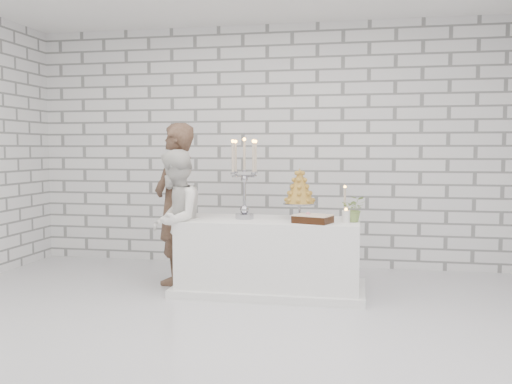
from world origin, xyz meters
The scene contains 12 objects.
ground centered at (0.00, 0.00, 0.00)m, with size 6.00×5.00×0.01m, color silver.
wall_back centered at (0.00, 2.50, 1.50)m, with size 6.00×0.01×3.00m, color white.
wall_front centered at (0.00, -2.50, 1.50)m, with size 6.00×0.01×3.00m, color white.
cake_table centered at (0.26, 1.13, 0.38)m, with size 1.80×0.80×0.75m, color white.
groom centered at (-0.81, 1.35, 0.87)m, with size 0.64×0.42×1.74m, color #432C1F.
bride centered at (-0.69, 0.97, 0.73)m, with size 0.71×0.55×1.46m, color white.
candelabra centered at (0.00, 1.13, 1.16)m, with size 0.33×0.33×0.83m, color #A0A0AA, non-canonical shape.
croquembouche centered at (0.55, 1.22, 1.01)m, with size 0.34×0.34×0.52m, color olive, non-canonical shape.
chocolate_cake centered at (0.71, 0.94, 0.79)m, with size 0.34×0.25×0.08m, color black.
pillar_candle centered at (1.03, 1.02, 0.81)m, with size 0.08×0.08×0.12m, color white.
extra_taper centered at (1.01, 1.29, 0.91)m, with size 0.06×0.06×0.32m, color #C0AE97.
flowers centered at (1.10, 1.09, 0.88)m, with size 0.23×0.20×0.26m, color #5B7F3D.
Camera 1 is at (1.17, -4.42, 1.46)m, focal length 39.19 mm.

